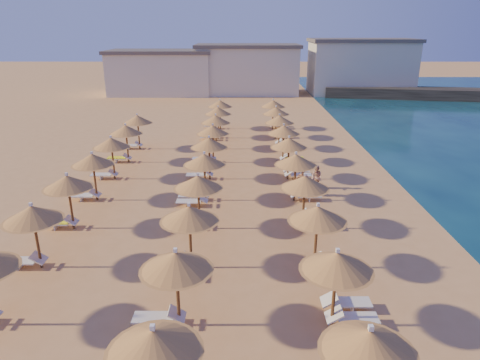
{
  "coord_description": "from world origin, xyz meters",
  "views": [
    {
      "loc": [
        -0.48,
        -19.73,
        9.87
      ],
      "look_at": [
        -0.57,
        4.0,
        1.3
      ],
      "focal_mm": 32.0,
      "sensor_mm": 36.0,
      "label": 1
    }
  ],
  "objects_px": {
    "jetty": "(432,94)",
    "parasol_row_east": "(296,161)",
    "beachgoer_b": "(316,177)",
    "beachgoer_c": "(303,182)",
    "parasol_row_west": "(204,160)"
  },
  "relations": [
    {
      "from": "parasol_row_east",
      "to": "beachgoer_c",
      "type": "xyz_separation_m",
      "value": [
        0.58,
        0.77,
        -1.62
      ]
    },
    {
      "from": "jetty",
      "to": "beachgoer_b",
      "type": "height_order",
      "value": "beachgoer_b"
    },
    {
      "from": "jetty",
      "to": "beachgoer_c",
      "type": "bearing_deg",
      "value": -112.57
    },
    {
      "from": "jetty",
      "to": "beachgoer_b",
      "type": "distance_m",
      "value": 42.51
    },
    {
      "from": "parasol_row_east",
      "to": "beachgoer_b",
      "type": "distance_m",
      "value": 3.08
    },
    {
      "from": "parasol_row_east",
      "to": "beachgoer_c",
      "type": "bearing_deg",
      "value": 52.84
    },
    {
      "from": "jetty",
      "to": "parasol_row_east",
      "type": "bearing_deg",
      "value": -112.67
    },
    {
      "from": "jetty",
      "to": "beachgoer_c",
      "type": "relative_size",
      "value": 16.82
    },
    {
      "from": "parasol_row_west",
      "to": "beachgoer_b",
      "type": "height_order",
      "value": "parasol_row_west"
    },
    {
      "from": "parasol_row_east",
      "to": "parasol_row_west",
      "type": "xyz_separation_m",
      "value": [
        -5.31,
        0.0,
        0.0
      ]
    },
    {
      "from": "jetty",
      "to": "beachgoer_b",
      "type": "xyz_separation_m",
      "value": [
        -22.47,
        -36.09,
        0.03
      ]
    },
    {
      "from": "jetty",
      "to": "beachgoer_b",
      "type": "bearing_deg",
      "value": -112.23
    },
    {
      "from": "parasol_row_east",
      "to": "beachgoer_c",
      "type": "relative_size",
      "value": 22.68
    },
    {
      "from": "parasol_row_west",
      "to": "beachgoer_c",
      "type": "bearing_deg",
      "value": 7.42
    },
    {
      "from": "beachgoer_b",
      "to": "beachgoer_c",
      "type": "bearing_deg",
      "value": -80.05
    }
  ]
}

